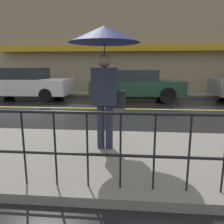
{
  "coord_description": "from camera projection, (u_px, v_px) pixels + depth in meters",
  "views": [
    {
      "loc": [
        -0.67,
        -8.06,
        1.54
      ],
      "look_at": [
        -1.08,
        -3.25,
        0.54
      ],
      "focal_mm": 35.0,
      "sensor_mm": 36.0,
      "label": 1
    }
  ],
  "objects": [
    {
      "name": "sidewalk_far",
      "position": [
        143.0,
        94.0,
        12.26
      ],
      "size": [
        28.0,
        1.84,
        0.12
      ],
      "color": "slate",
      "rests_on": "ground_plane"
    },
    {
      "name": "car_dark_green",
      "position": [
        136.0,
        85.0,
        10.1
      ],
      "size": [
        4.18,
        1.78,
        1.42
      ],
      "color": "#193828",
      "rests_on": "ground_plane"
    },
    {
      "name": "pedestrian",
      "position": [
        105.0,
        49.0,
        3.56
      ],
      "size": [
        1.17,
        1.17,
        2.07
      ],
      "color": "#23283D",
      "rests_on": "sidewalk_near"
    },
    {
      "name": "building_storefront",
      "position": [
        143.0,
        46.0,
        12.73
      ],
      "size": [
        28.0,
        0.85,
        5.58
      ],
      "color": "gray",
      "rests_on": "ground_plane"
    },
    {
      "name": "car_white",
      "position": [
        24.0,
        83.0,
        10.56
      ],
      "size": [
        4.38,
        1.87,
        1.5
      ],
      "color": "silver",
      "rests_on": "ground_plane"
    },
    {
      "name": "sidewalk_near",
      "position": [
        170.0,
        159.0,
        3.59
      ],
      "size": [
        28.0,
        2.6,
        0.12
      ],
      "color": "slate",
      "rests_on": "ground_plane"
    },
    {
      "name": "lane_marking",
      "position": [
        149.0,
        109.0,
        8.12
      ],
      "size": [
        25.2,
        0.12,
        0.01
      ],
      "color": "gold",
      "rests_on": "ground_plane"
    },
    {
      "name": "ground_plane",
      "position": [
        149.0,
        109.0,
        8.12
      ],
      "size": [
        80.0,
        80.0,
        0.0
      ],
      "primitive_type": "plane",
      "color": "black"
    },
    {
      "name": "railing_foreground",
      "position": [
        190.0,
        143.0,
        2.43
      ],
      "size": [
        12.0,
        0.04,
        0.93
      ],
      "color": "black",
      "rests_on": "sidewalk_near"
    }
  ]
}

